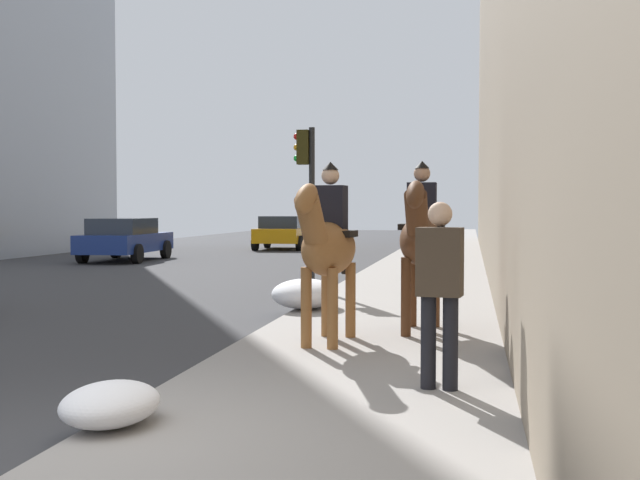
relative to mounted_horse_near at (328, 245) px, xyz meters
name	(u,v)px	position (x,y,z in m)	size (l,w,h in m)	color
sidewalk_slab	(279,471)	(-4.53, -0.49, -1.26)	(120.00, 3.22, 0.12)	gray
mounted_horse_near	(328,245)	(0.00, 0.00, 0.00)	(2.15, 0.69, 2.21)	brown
mounted_horse_far	(421,237)	(1.08, -1.06, 0.06)	(2.15, 0.61, 2.28)	#4C2B16
pedestrian_greeting	(440,282)	(-2.25, -1.43, -0.23)	(0.31, 0.43, 1.70)	black
car_near_lane	(282,232)	(24.10, 6.29, -0.58)	(3.86, 2.21, 1.44)	orange
car_mid_lane	(125,238)	(15.60, 9.71, -0.56)	(4.51, 2.22, 1.44)	navy
traffic_light_near_curb	(307,182)	(6.45, 1.57, 0.98)	(0.20, 0.44, 3.41)	black
snow_pile_near	(110,404)	(-3.91, 0.97, -1.04)	(0.92, 0.71, 0.32)	white
snow_pile_far	(305,294)	(3.30, 0.97, -0.96)	(1.40, 1.08, 0.48)	white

